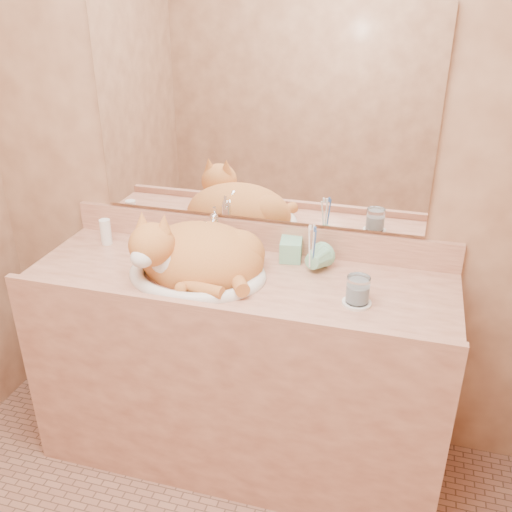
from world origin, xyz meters
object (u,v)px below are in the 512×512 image
(water_glass, at_px, (358,290))
(soap_dispenser, at_px, (290,243))
(vanity_counter, at_px, (239,370))
(sink_basin, at_px, (197,256))
(cat, at_px, (195,253))
(toothbrush_cup, at_px, (311,263))

(water_glass, bearing_deg, soap_dispenser, 142.07)
(vanity_counter, height_order, water_glass, water_glass)
(sink_basin, relative_size, soap_dispenser, 2.74)
(sink_basin, height_order, soap_dispenser, soap_dispenser)
(water_glass, bearing_deg, vanity_counter, 171.44)
(vanity_counter, xyz_separation_m, soap_dispenser, (0.16, 0.16, 0.52))
(cat, distance_m, soap_dispenser, 0.36)
(soap_dispenser, xyz_separation_m, water_glass, (0.29, -0.22, -0.04))
(sink_basin, bearing_deg, toothbrush_cup, 2.70)
(sink_basin, height_order, cat, cat)
(vanity_counter, height_order, soap_dispenser, soap_dispenser)
(soap_dispenser, bearing_deg, water_glass, -46.00)
(sink_basin, bearing_deg, water_glass, -18.35)
(soap_dispenser, height_order, toothbrush_cup, soap_dispenser)
(cat, bearing_deg, water_glass, -6.45)
(vanity_counter, xyz_separation_m, water_glass, (0.45, -0.07, 0.48))
(sink_basin, xyz_separation_m, cat, (-0.01, 0.01, 0.01))
(water_glass, bearing_deg, sink_basin, 175.49)
(cat, relative_size, water_glass, 5.12)
(toothbrush_cup, bearing_deg, cat, -165.69)
(sink_basin, bearing_deg, soap_dispenser, 15.32)
(vanity_counter, xyz_separation_m, toothbrush_cup, (0.26, 0.10, 0.47))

